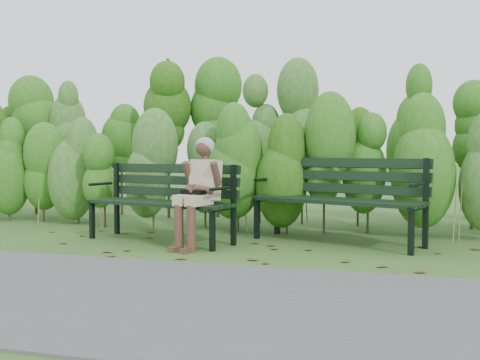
# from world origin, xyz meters

# --- Properties ---
(ground) EXTENTS (80.00, 80.00, 0.00)m
(ground) POSITION_xyz_m (0.00, 0.00, 0.00)
(ground) COLOR #2E4C20
(footpath) EXTENTS (60.00, 2.50, 0.01)m
(footpath) POSITION_xyz_m (0.00, -2.20, 0.01)
(footpath) COLOR #474749
(footpath) RESTS_ON ground
(hedge_band) EXTENTS (11.04, 1.67, 2.42)m
(hedge_band) POSITION_xyz_m (0.00, 1.86, 1.26)
(hedge_band) COLOR #47381E
(hedge_band) RESTS_ON ground
(leaf_litter) EXTENTS (5.46, 2.21, 0.01)m
(leaf_litter) POSITION_xyz_m (-0.03, -0.09, 0.00)
(leaf_litter) COLOR brown
(leaf_litter) RESTS_ON ground
(bench_left) EXTENTS (1.96, 1.04, 0.93)m
(bench_left) POSITION_xyz_m (-0.93, 0.29, 0.55)
(bench_left) COLOR black
(bench_left) RESTS_ON ground
(bench_right) EXTENTS (2.13, 1.28, 1.01)m
(bench_right) POSITION_xyz_m (1.13, 0.77, 0.60)
(bench_right) COLOR black
(bench_right) RESTS_ON ground
(seated_woman) EXTENTS (0.50, 0.73, 1.25)m
(seated_woman) POSITION_xyz_m (-0.37, -0.04, 0.72)
(seated_woman) COLOR beige
(seated_woman) RESTS_ON ground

